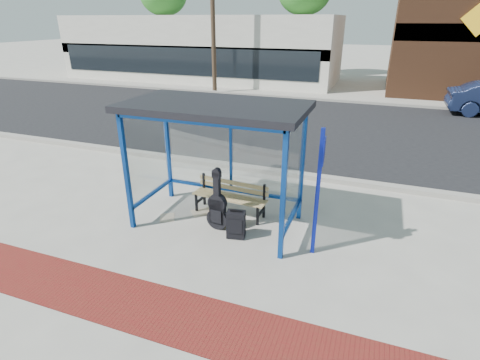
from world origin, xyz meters
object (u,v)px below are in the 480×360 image
at_px(guitar_bag, 218,208).
at_px(backpack, 235,220).
at_px(bench, 231,195).
at_px(suitcase, 236,225).

relative_size(guitar_bag, backpack, 3.33).
relative_size(bench, backpack, 4.49).
distance_m(suitcase, backpack, 0.39).
bearing_deg(suitcase, guitar_bag, 146.97).
bearing_deg(bench, guitar_bag, -85.92).
xyz_separation_m(guitar_bag, suitcase, (0.45, -0.19, -0.16)).
bearing_deg(backpack, bench, 134.75).
height_order(guitar_bag, suitcase, guitar_bag).
xyz_separation_m(bench, suitcase, (0.45, -0.86, -0.15)).
distance_m(guitar_bag, suitcase, 0.51).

